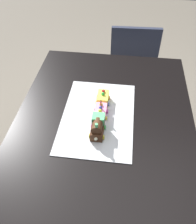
{
  "coord_description": "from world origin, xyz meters",
  "views": [
    {
      "loc": [
        -0.94,
        -0.09,
        1.74
      ],
      "look_at": [
        0.03,
        0.04,
        0.77
      ],
      "focal_mm": 39.68,
      "sensor_mm": 36.0,
      "label": 1
    }
  ],
  "objects": [
    {
      "name": "dining_table",
      "position": [
        0.0,
        0.0,
        0.63
      ],
      "size": [
        1.4,
        1.0,
        0.74
      ],
      "color": "black",
      "rests_on": "ground"
    },
    {
      "name": "cake_car_caboose_lemon",
      "position": [
        0.16,
        0.02,
        0.77
      ],
      "size": [
        0.1,
        0.08,
        0.07
      ],
      "color": "#F4E04C",
      "rests_on": "cake_board"
    },
    {
      "name": "cake_board",
      "position": [
        0.03,
        0.04,
        0.74
      ],
      "size": [
        0.6,
        0.4,
        0.0
      ],
      "primitive_type": "cube",
      "color": "silver",
      "rests_on": "dining_table"
    },
    {
      "name": "chair",
      "position": [
        1.03,
        -0.16,
        0.47
      ],
      "size": [
        0.42,
        0.42,
        0.86
      ],
      "rotation": [
        0.0,
        0.0,
        1.61
      ],
      "color": "#2D3347",
      "rests_on": "ground"
    },
    {
      "name": "cake_locomotive",
      "position": [
        -0.09,
        0.02,
        0.79
      ],
      "size": [
        0.14,
        0.08,
        0.12
      ],
      "color": "#472816",
      "rests_on": "cake_board"
    },
    {
      "name": "ground_plane",
      "position": [
        0.0,
        0.0,
        0.0
      ],
      "size": [
        8.0,
        8.0,
        0.0
      ],
      "primitive_type": "plane",
      "color": "gray"
    },
    {
      "name": "cake_car_tanker_bubblegum",
      "position": [
        0.04,
        0.02,
        0.77
      ],
      "size": [
        0.1,
        0.08,
        0.07
      ],
      "color": "pink",
      "rests_on": "cake_board"
    },
    {
      "name": "birthday_candle",
      "position": [
        0.04,
        0.02,
        0.84
      ],
      "size": [
        0.01,
        0.01,
        0.05
      ],
      "color": "#F24C59",
      "rests_on": "cake_car_tanker_bubblegum"
    }
  ]
}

